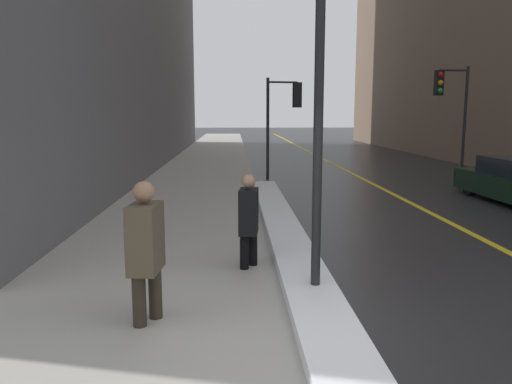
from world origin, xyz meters
The scene contains 9 objects.
ground_plane centered at (0.00, 0.00, 0.00)m, with size 160.00×160.00×0.00m, color #232326.
sidewalk_slab centered at (-2.00, 15.00, 0.01)m, with size 4.00×80.00×0.01m.
road_centre_stripe centered at (4.00, 15.00, 0.00)m, with size 0.16×80.00×0.00m.
snow_bank_curb centered at (0.21, 5.44, 0.09)m, with size 0.70×12.68×0.18m.
lamp_post centered at (0.27, 1.70, 3.19)m, with size 0.28×0.28×5.39m.
traffic_light_near centered at (1.14, 13.83, 2.64)m, with size 1.30×0.46×3.66m.
traffic_light_far centered at (7.14, 13.69, 2.96)m, with size 1.31×0.37×4.09m.
pedestrian_with_shoulder_bag centered at (-1.79, 1.01, 0.92)m, with size 0.37×0.76×1.66m.
pedestrian_nearside centered at (-0.56, 3.03, 0.82)m, with size 0.33×0.51×1.48m.
Camera 1 is at (-0.79, -4.52, 2.40)m, focal length 35.00 mm.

